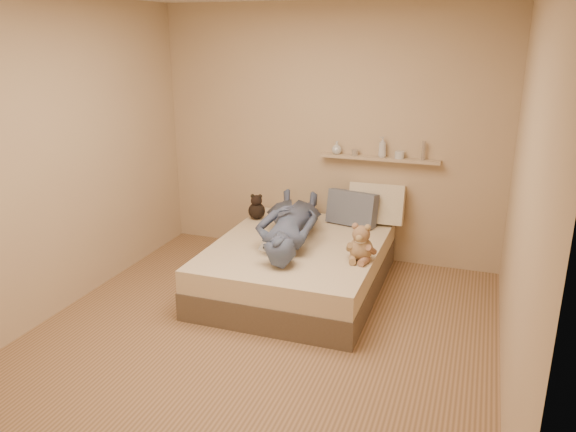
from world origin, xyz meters
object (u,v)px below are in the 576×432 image
at_px(dark_plush, 257,208).
at_px(pillow_grey, 352,208).
at_px(bed, 298,266).
at_px(teddy_bear, 361,245).
at_px(game_console, 269,248).
at_px(wall_shelf, 379,158).
at_px(person, 289,222).
at_px(pillow_cream, 376,204).

bearing_deg(dark_plush, pillow_grey, 9.22).
bearing_deg(bed, teddy_bear, -18.96).
bearing_deg(bed, game_console, -94.93).
height_order(pillow_grey, wall_shelf, wall_shelf).
distance_m(pillow_grey, person, 0.78).
height_order(bed, teddy_bear, teddy_bear).
bearing_deg(bed, person, 154.12).
xyz_separation_m(bed, game_console, (-0.05, -0.60, 0.39)).
relative_size(dark_plush, pillow_grey, 0.54).
relative_size(person, wall_shelf, 1.26).
relative_size(pillow_grey, wall_shelf, 0.42).
bearing_deg(game_console, pillow_grey, 73.03).
distance_m(bed, teddy_bear, 0.76).
distance_m(bed, dark_plush, 0.89).
xyz_separation_m(game_console, pillow_cream, (0.61, 1.43, 0.04)).
bearing_deg(person, game_console, 83.10).
height_order(pillow_grey, person, person).
distance_m(game_console, teddy_bear, 0.78).
bearing_deg(teddy_bear, pillow_grey, 107.68).
bearing_deg(game_console, person, 94.53).
xyz_separation_m(game_console, pillow_grey, (0.39, 1.29, 0.01)).
bearing_deg(wall_shelf, pillow_grey, -133.61).
height_order(dark_plush, pillow_grey, pillow_grey).
bearing_deg(teddy_bear, game_console, -150.85).
bearing_deg(pillow_cream, game_console, -113.16).
bearing_deg(person, dark_plush, -53.80).
xyz_separation_m(game_console, teddy_bear, (0.68, 0.38, -0.02)).
bearing_deg(pillow_grey, pillow_cream, 32.75).
bearing_deg(game_console, pillow_cream, 66.84).
bearing_deg(pillow_cream, wall_shelf, 96.49).
relative_size(pillow_grey, person, 0.33).
bearing_deg(dark_plush, bed, -40.12).
xyz_separation_m(teddy_bear, pillow_grey, (-0.29, 0.91, 0.03)).
xyz_separation_m(teddy_bear, person, (-0.73, 0.27, 0.04)).
relative_size(teddy_bear, pillow_cream, 0.61).
relative_size(game_console, wall_shelf, 0.17).
height_order(dark_plush, person, person).
xyz_separation_m(dark_plush, pillow_grey, (0.97, 0.16, 0.05)).
distance_m(game_console, pillow_cream, 1.55).
relative_size(game_console, pillow_grey, 0.40).
relative_size(teddy_bear, pillow_grey, 0.67).
bearing_deg(pillow_grey, bed, -116.32).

